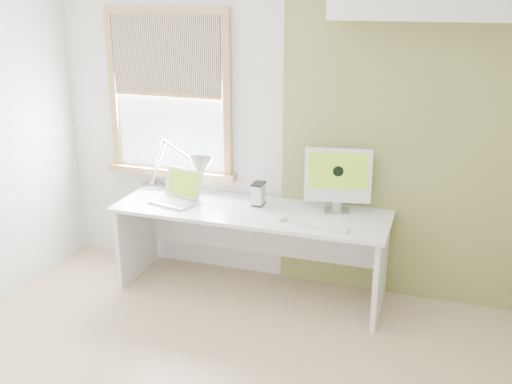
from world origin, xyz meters
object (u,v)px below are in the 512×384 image
at_px(external_drive, 258,194).
at_px(imac, 338,177).
at_px(desk_lamp, 191,169).
at_px(laptop, 178,194).
at_px(desk, 253,229).

bearing_deg(external_drive, imac, 4.53).
relative_size(desk_lamp, laptop, 1.82).
height_order(desk_lamp, external_drive, desk_lamp).
bearing_deg(external_drive, desk, -107.42).
relative_size(external_drive, imac, 0.35).
relative_size(desk_lamp, external_drive, 4.23).
relative_size(desk, laptop, 5.17).
xyz_separation_m(desk, laptop, (-0.63, -0.07, 0.26)).
bearing_deg(imac, desk, -169.56).
bearing_deg(imac, laptop, -171.54).
relative_size(desk, imac, 4.21).
height_order(laptop, external_drive, laptop).
relative_size(desk_lamp, imac, 1.48).
xyz_separation_m(laptop, imac, (1.28, 0.19, 0.22)).
bearing_deg(desk, laptop, -173.63).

